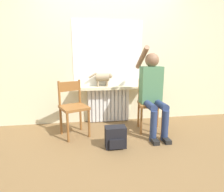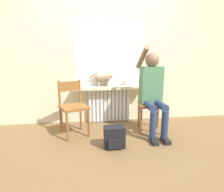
% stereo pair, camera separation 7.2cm
% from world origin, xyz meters
% --- Properties ---
extents(ground_plane, '(12.00, 12.00, 0.00)m').
position_xyz_m(ground_plane, '(0.00, 0.00, 0.00)').
color(ground_plane, brown).
extents(wall_with_window, '(7.00, 0.06, 2.70)m').
position_xyz_m(wall_with_window, '(0.00, 1.23, 1.35)').
color(wall_with_window, beige).
rests_on(wall_with_window, ground_plane).
extents(radiator, '(0.79, 0.08, 0.64)m').
position_xyz_m(radiator, '(-0.00, 1.15, 0.32)').
color(radiator, white).
rests_on(radiator, ground_plane).
extents(windowsill, '(1.32, 0.22, 0.05)m').
position_xyz_m(windowsill, '(0.00, 1.09, 0.67)').
color(windowsill, beige).
rests_on(windowsill, radiator).
extents(window_glass, '(1.26, 0.01, 1.17)m').
position_xyz_m(window_glass, '(0.00, 1.20, 1.27)').
color(window_glass, white).
rests_on(window_glass, windowsill).
extents(chair_left, '(0.51, 0.51, 0.86)m').
position_xyz_m(chair_left, '(-0.63, 0.62, 0.46)').
color(chair_left, brown).
rests_on(chair_left, ground_plane).
extents(chair_right, '(0.45, 0.45, 0.86)m').
position_xyz_m(chair_right, '(0.62, 0.62, 0.46)').
color(chair_right, brown).
rests_on(chair_right, ground_plane).
extents(person, '(0.36, 0.95, 1.40)m').
position_xyz_m(person, '(0.62, 0.53, 0.73)').
color(person, navy).
rests_on(person, ground_plane).
extents(cat, '(0.44, 0.14, 0.26)m').
position_xyz_m(cat, '(-0.11, 1.11, 0.85)').
color(cat, '#9E896B').
rests_on(cat, windowsill).
extents(backpack, '(0.28, 0.20, 0.30)m').
position_xyz_m(backpack, '(-0.05, 0.10, 0.15)').
color(backpack, black).
rests_on(backpack, ground_plane).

